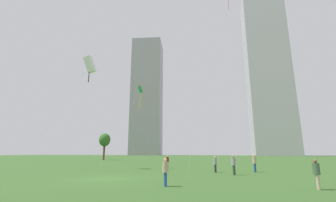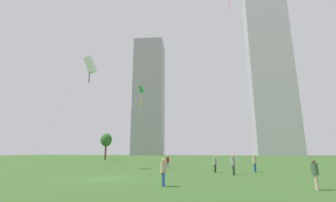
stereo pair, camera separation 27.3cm
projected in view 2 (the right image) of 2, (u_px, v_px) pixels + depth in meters
ground at (106, 179)px, 16.94m from camera, size 280.00×280.00×0.00m
person_standing_0 at (233, 164)px, 19.82m from camera, size 0.37×0.37×1.68m
person_standing_1 at (315, 172)px, 12.04m from camera, size 0.35×0.35×1.58m
person_standing_2 at (163, 170)px, 13.28m from camera, size 0.36×0.36×1.60m
person_standing_3 at (215, 163)px, 22.36m from camera, size 0.35×0.35×1.56m
person_standing_4 at (255, 162)px, 22.55m from camera, size 0.39×0.39×1.74m
person_standing_5 at (168, 161)px, 27.85m from camera, size 0.34×0.34×1.55m
kite_flying_1 at (90, 65)px, 29.91m from camera, size 6.70×3.68×14.50m
kite_flying_2 at (141, 91)px, 40.70m from camera, size 3.81×6.66×13.77m
park_tree_0 at (106, 140)px, 59.33m from camera, size 2.91×2.91×6.89m
distant_highrise_0 at (269, 71)px, 144.14m from camera, size 24.17×24.43×105.73m
distant_highrise_1 at (149, 97)px, 166.26m from camera, size 24.31×24.73×84.10m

